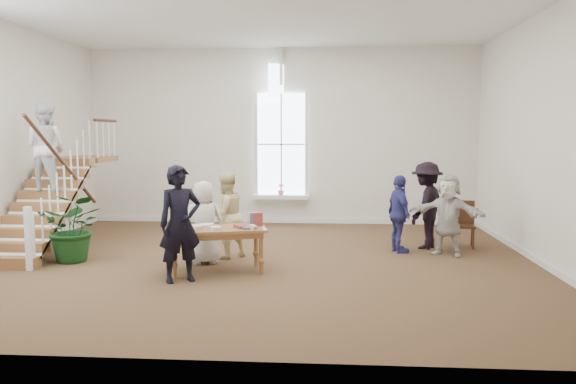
# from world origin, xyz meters

# --- Properties ---
(ground) EXTENTS (10.00, 10.00, 0.00)m
(ground) POSITION_xyz_m (0.00, 0.00, 0.00)
(ground) COLOR #4B331D
(ground) RESTS_ON ground
(room_shell) EXTENTS (10.49, 10.00, 10.00)m
(room_shell) POSITION_xyz_m (-0.00, 4.39, 0.40)
(room_shell) COLOR silver
(room_shell) RESTS_ON ground
(staircase) EXTENTS (1.10, 4.10, 2.92)m
(staircase) POSITION_xyz_m (-4.34, 0.75, 1.62)
(staircase) COLOR brown
(staircase) RESTS_ON ground
(library_table) EXTENTS (1.77, 1.20, 0.81)m
(library_table) POSITION_xyz_m (-0.66, -0.82, 0.67)
(library_table) COLOR brown
(library_table) RESTS_ON ground
(police_officer) EXTENTS (0.80, 0.72, 1.84)m
(police_officer) POSITION_xyz_m (-1.10, -1.47, 0.92)
(police_officer) COLOR black
(police_officer) RESTS_ON ground
(elderly_woman) EXTENTS (0.85, 0.68, 1.50)m
(elderly_woman) POSITION_xyz_m (-1.00, -0.22, 0.75)
(elderly_woman) COLOR silver
(elderly_woman) RESTS_ON ground
(person_yellow) EXTENTS (1.00, 0.99, 1.62)m
(person_yellow) POSITION_xyz_m (-0.70, 0.28, 0.81)
(person_yellow) COLOR beige
(person_yellow) RESTS_ON ground
(woman_cluster_a) EXTENTS (0.61, 0.96, 1.52)m
(woman_cluster_a) POSITION_xyz_m (2.60, 0.99, 0.76)
(woman_cluster_a) COLOR navy
(woman_cluster_a) RESTS_ON ground
(woman_cluster_b) EXTENTS (1.15, 1.31, 1.76)m
(woman_cluster_b) POSITION_xyz_m (3.20, 1.44, 0.88)
(woman_cluster_b) COLOR black
(woman_cluster_b) RESTS_ON ground
(woman_cluster_c) EXTENTS (1.50, 1.07, 1.56)m
(woman_cluster_c) POSITION_xyz_m (3.50, 0.79, 0.78)
(woman_cluster_c) COLOR beige
(woman_cluster_c) RESTS_ON ground
(floor_plant) EXTENTS (1.17, 1.03, 1.25)m
(floor_plant) POSITION_xyz_m (-3.40, -0.23, 0.62)
(floor_plant) COLOR #123813
(floor_plant) RESTS_ON ground
(side_chair) EXTENTS (0.47, 0.47, 0.95)m
(side_chair) POSITION_xyz_m (4.01, 1.63, 0.53)
(side_chair) COLOR #351C0E
(side_chair) RESTS_ON ground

